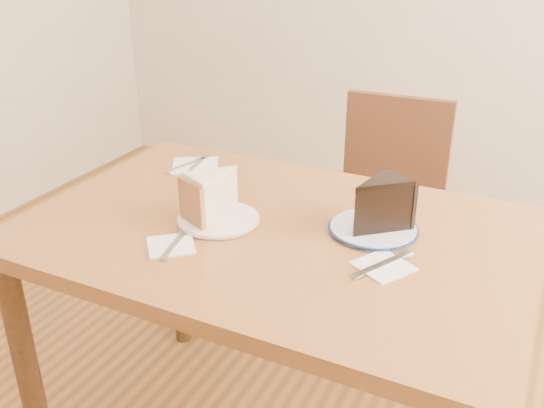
{
  "coord_description": "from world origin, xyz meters",
  "views": [
    {
      "loc": [
        0.57,
        -1.16,
        1.42
      ],
      "look_at": [
        -0.01,
        0.02,
        0.8
      ],
      "focal_mm": 40.0,
      "sensor_mm": 36.0,
      "label": 1
    }
  ],
  "objects_px": {
    "table": "(273,262)",
    "chair_far": "(382,216)",
    "plate_navy": "(373,229)",
    "carrot_cake": "(216,196)",
    "plate_cream": "(219,219)",
    "chocolate_cake": "(377,208)"
  },
  "relations": [
    {
      "from": "plate_navy",
      "to": "carrot_cake",
      "type": "xyz_separation_m",
      "value": [
        -0.36,
        -0.11,
        0.06
      ]
    },
    {
      "from": "chair_far",
      "to": "carrot_cake",
      "type": "distance_m",
      "value": 0.82
    },
    {
      "from": "chair_far",
      "to": "plate_navy",
      "type": "relative_size",
      "value": 4.33
    },
    {
      "from": "chocolate_cake",
      "to": "table",
      "type": "bearing_deg",
      "value": 46.82
    },
    {
      "from": "chocolate_cake",
      "to": "plate_cream",
      "type": "bearing_deg",
      "value": 46.1
    },
    {
      "from": "plate_cream",
      "to": "plate_navy",
      "type": "bearing_deg",
      "value": 18.75
    },
    {
      "from": "table",
      "to": "chair_far",
      "type": "relative_size",
      "value": 1.36
    },
    {
      "from": "plate_navy",
      "to": "carrot_cake",
      "type": "height_order",
      "value": "carrot_cake"
    },
    {
      "from": "table",
      "to": "plate_navy",
      "type": "height_order",
      "value": "plate_navy"
    },
    {
      "from": "chocolate_cake",
      "to": "carrot_cake",
      "type": "bearing_deg",
      "value": 44.47
    },
    {
      "from": "table",
      "to": "chair_far",
      "type": "height_order",
      "value": "chair_far"
    },
    {
      "from": "chair_far",
      "to": "plate_navy",
      "type": "distance_m",
      "value": 0.68
    },
    {
      "from": "chair_far",
      "to": "carrot_cake",
      "type": "xyz_separation_m",
      "value": [
        -0.22,
        -0.72,
        0.32
      ]
    },
    {
      "from": "table",
      "to": "chocolate_cake",
      "type": "bearing_deg",
      "value": 17.32
    },
    {
      "from": "table",
      "to": "plate_navy",
      "type": "xyz_separation_m",
      "value": [
        0.22,
        0.08,
        0.1
      ]
    },
    {
      "from": "carrot_cake",
      "to": "chocolate_cake",
      "type": "xyz_separation_m",
      "value": [
        0.37,
        0.1,
        0.0
      ]
    },
    {
      "from": "plate_navy",
      "to": "carrot_cake",
      "type": "relative_size",
      "value": 1.57
    },
    {
      "from": "chair_far",
      "to": "plate_cream",
      "type": "bearing_deg",
      "value": 72.17
    },
    {
      "from": "chair_far",
      "to": "carrot_cake",
      "type": "height_order",
      "value": "chair_far"
    },
    {
      "from": "plate_cream",
      "to": "chocolate_cake",
      "type": "relative_size",
      "value": 1.41
    },
    {
      "from": "chair_far",
      "to": "table",
      "type": "bearing_deg",
      "value": 81.76
    },
    {
      "from": "table",
      "to": "plate_navy",
      "type": "distance_m",
      "value": 0.26
    }
  ]
}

